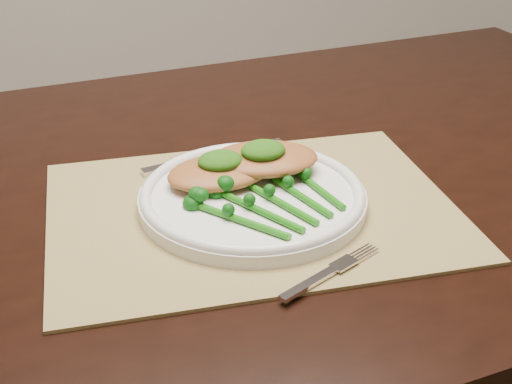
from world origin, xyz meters
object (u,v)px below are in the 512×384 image
object	(u,v)px
dining_table	(240,379)
dinner_plate	(253,196)
placemat	(252,210)
broccolini_bundle	(280,202)
chicken_fillet_left	(219,172)

from	to	relation	value
dining_table	dinner_plate	bearing A→B (deg)	-100.13
dining_table	dinner_plate	xyz separation A→B (m)	(-0.01, -0.10, 0.39)
placemat	broccolini_bundle	distance (m)	0.05
dining_table	dinner_plate	world-z (taller)	dinner_plate
chicken_fillet_left	dining_table	bearing A→B (deg)	49.29
dinner_plate	chicken_fillet_left	bearing A→B (deg)	125.51
dinner_plate	broccolini_bundle	xyz separation A→B (m)	(0.02, -0.04, 0.01)
dinner_plate	chicken_fillet_left	world-z (taller)	chicken_fillet_left
dining_table	broccolini_bundle	distance (m)	0.42
dinner_plate	dining_table	bearing A→B (deg)	85.02
placemat	broccolini_bundle	size ratio (longest dim) A/B	2.35
placemat	dinner_plate	world-z (taller)	dinner_plate
dining_table	broccolini_bundle	xyz separation A→B (m)	(0.01, -0.14, 0.40)
chicken_fillet_left	broccolini_bundle	size ratio (longest dim) A/B	0.64
dinner_plate	broccolini_bundle	distance (m)	0.04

